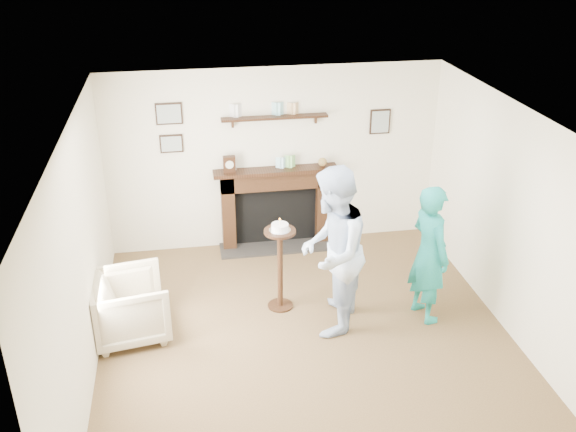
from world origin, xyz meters
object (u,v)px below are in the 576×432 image
object	(u,v)px
man	(329,326)
pedestal_table	(280,253)
armchair	(134,334)
woman	(423,315)

from	to	relation	value
man	pedestal_table	bearing A→B (deg)	-111.91
armchair	man	bearing A→B (deg)	-104.56
pedestal_table	man	bearing A→B (deg)	-45.03
armchair	woman	world-z (taller)	woman
armchair	pedestal_table	bearing A→B (deg)	-89.80
armchair	pedestal_table	world-z (taller)	pedestal_table
armchair	woman	distance (m)	3.33
man	pedestal_table	size ratio (longest dim) A/B	1.65
armchair	woman	bearing A→B (deg)	-102.14
armchair	man	xyz separation A→B (m)	(2.20, -0.21, 0.00)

